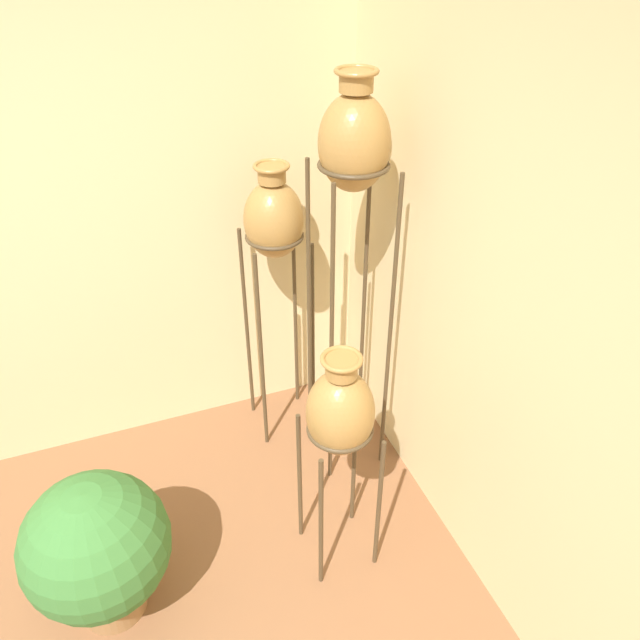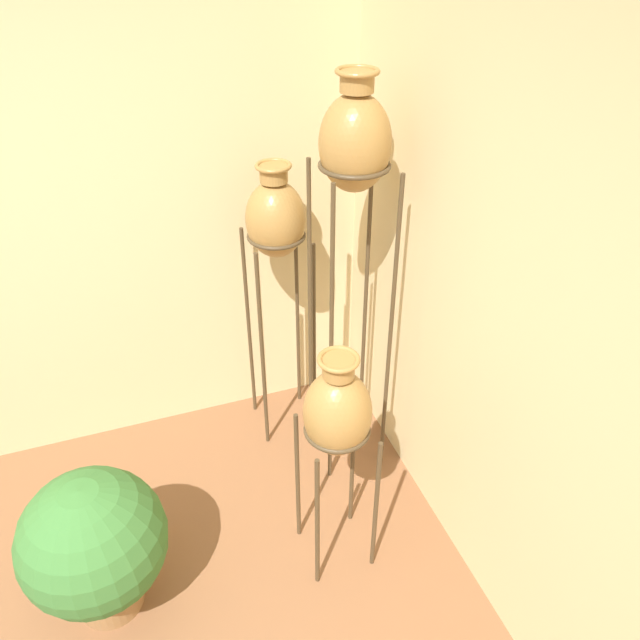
{
  "view_description": "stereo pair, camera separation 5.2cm",
  "coord_description": "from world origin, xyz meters",
  "views": [
    {
      "loc": [
        0.81,
        -0.75,
        2.52
      ],
      "look_at": [
        1.64,
        1.41,
        0.95
      ],
      "focal_mm": 35.0,
      "sensor_mm": 36.0,
      "label": 1
    },
    {
      "loc": [
        0.86,
        -0.77,
        2.52
      ],
      "look_at": [
        1.64,
        1.41,
        0.95
      ],
      "focal_mm": 35.0,
      "sensor_mm": 36.0,
      "label": 2
    }
  ],
  "objects": [
    {
      "name": "vase_stand_tall",
      "position": [
        1.82,
        1.49,
        1.66
      ],
      "size": [
        0.31,
        0.31,
        1.99
      ],
      "color": "#473823",
      "rests_on": "ground_plane"
    },
    {
      "name": "vase_stand_medium",
      "position": [
        1.57,
        1.83,
        1.24
      ],
      "size": [
        0.3,
        0.3,
        1.54
      ],
      "color": "#473823",
      "rests_on": "ground_plane"
    },
    {
      "name": "vase_stand_short",
      "position": [
        1.54,
        0.92,
        0.84
      ],
      "size": [
        0.28,
        0.28,
        1.12
      ],
      "color": "#473823",
      "rests_on": "ground_plane"
    },
    {
      "name": "potted_plant",
      "position": [
        0.54,
        0.99,
        0.39
      ],
      "size": [
        0.58,
        0.58,
        0.71
      ],
      "color": "olive",
      "rests_on": "ground_plane"
    }
  ]
}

